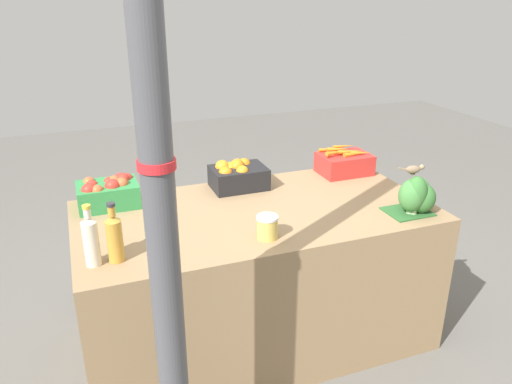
{
  "coord_description": "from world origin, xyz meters",
  "views": [
    {
      "loc": [
        -0.82,
        -2.17,
        1.83
      ],
      "look_at": [
        0.0,
        0.0,
        0.88
      ],
      "focal_mm": 35.0,
      "sensor_mm": 36.0,
      "label": 1
    }
  ],
  "objects_px": {
    "apple_crate": "(108,192)",
    "sparrow_bird": "(414,169)",
    "support_pole": "(159,197)",
    "juice_bottle_amber": "(115,237)",
    "orange_crate": "(237,175)",
    "pickle_jar": "(267,227)",
    "juice_bottle_cloudy": "(91,240)",
    "broccoli_pile": "(416,195)",
    "carrot_crate": "(344,163)"
  },
  "relations": [
    {
      "from": "apple_crate",
      "to": "sparrow_bird",
      "type": "xyz_separation_m",
      "value": [
        1.4,
        -0.63,
        0.16
      ]
    },
    {
      "from": "support_pole",
      "to": "juice_bottle_amber",
      "type": "distance_m",
      "value": 0.62
    },
    {
      "from": "orange_crate",
      "to": "pickle_jar",
      "type": "relative_size",
      "value": 2.83
    },
    {
      "from": "juice_bottle_cloudy",
      "to": "pickle_jar",
      "type": "distance_m",
      "value": 0.76
    },
    {
      "from": "sparrow_bird",
      "to": "juice_bottle_cloudy",
      "type": "bearing_deg",
      "value": -162.96
    },
    {
      "from": "orange_crate",
      "to": "pickle_jar",
      "type": "distance_m",
      "value": 0.64
    },
    {
      "from": "juice_bottle_amber",
      "to": "broccoli_pile",
      "type": "bearing_deg",
      "value": -1.39
    },
    {
      "from": "apple_crate",
      "to": "sparrow_bird",
      "type": "bearing_deg",
      "value": -24.07
    },
    {
      "from": "carrot_crate",
      "to": "sparrow_bird",
      "type": "xyz_separation_m",
      "value": [
        0.01,
        -0.63,
        0.16
      ]
    },
    {
      "from": "apple_crate",
      "to": "pickle_jar",
      "type": "height_order",
      "value": "apple_crate"
    },
    {
      "from": "broccoli_pile",
      "to": "sparrow_bird",
      "type": "distance_m",
      "value": 0.14
    },
    {
      "from": "juice_bottle_cloudy",
      "to": "sparrow_bird",
      "type": "bearing_deg",
      "value": -1.01
    },
    {
      "from": "juice_bottle_cloudy",
      "to": "juice_bottle_amber",
      "type": "bearing_deg",
      "value": 0.0
    },
    {
      "from": "juice_bottle_amber",
      "to": "pickle_jar",
      "type": "distance_m",
      "value": 0.66
    },
    {
      "from": "orange_crate",
      "to": "broccoli_pile",
      "type": "relative_size",
      "value": 1.31
    },
    {
      "from": "broccoli_pile",
      "to": "pickle_jar",
      "type": "xyz_separation_m",
      "value": [
        -0.8,
        0.0,
        -0.04
      ]
    },
    {
      "from": "carrot_crate",
      "to": "broccoli_pile",
      "type": "height_order",
      "value": "broccoli_pile"
    },
    {
      "from": "juice_bottle_cloudy",
      "to": "sparrow_bird",
      "type": "height_order",
      "value": "juice_bottle_cloudy"
    },
    {
      "from": "apple_crate",
      "to": "broccoli_pile",
      "type": "distance_m",
      "value": 1.57
    },
    {
      "from": "apple_crate",
      "to": "orange_crate",
      "type": "xyz_separation_m",
      "value": [
        0.7,
        0.0,
        -0.0
      ]
    },
    {
      "from": "support_pole",
      "to": "juice_bottle_amber",
      "type": "height_order",
      "value": "support_pole"
    },
    {
      "from": "orange_crate",
      "to": "apple_crate",
      "type": "bearing_deg",
      "value": -179.72
    },
    {
      "from": "apple_crate",
      "to": "juice_bottle_amber",
      "type": "bearing_deg",
      "value": -92.67
    },
    {
      "from": "support_pole",
      "to": "pickle_jar",
      "type": "relative_size",
      "value": 23.13
    },
    {
      "from": "juice_bottle_cloudy",
      "to": "sparrow_bird",
      "type": "xyz_separation_m",
      "value": [
        1.52,
        -0.03,
        0.12
      ]
    },
    {
      "from": "sparrow_bird",
      "to": "orange_crate",
      "type": "bearing_deg",
      "value": 156.0
    },
    {
      "from": "juice_bottle_amber",
      "to": "sparrow_bird",
      "type": "distance_m",
      "value": 1.44
    },
    {
      "from": "orange_crate",
      "to": "carrot_crate",
      "type": "height_order",
      "value": "same"
    },
    {
      "from": "carrot_crate",
      "to": "sparrow_bird",
      "type": "relative_size",
      "value": 2.3
    },
    {
      "from": "support_pole",
      "to": "sparrow_bird",
      "type": "relative_size",
      "value": 18.79
    },
    {
      "from": "carrot_crate",
      "to": "juice_bottle_cloudy",
      "type": "bearing_deg",
      "value": -158.39
    },
    {
      "from": "support_pole",
      "to": "juice_bottle_amber",
      "type": "relative_size",
      "value": 9.54
    },
    {
      "from": "pickle_jar",
      "to": "sparrow_bird",
      "type": "height_order",
      "value": "sparrow_bird"
    },
    {
      "from": "carrot_crate",
      "to": "pickle_jar",
      "type": "bearing_deg",
      "value": -140.3
    },
    {
      "from": "support_pole",
      "to": "pickle_jar",
      "type": "xyz_separation_m",
      "value": [
        0.54,
        0.46,
        -0.41
      ]
    },
    {
      "from": "orange_crate",
      "to": "juice_bottle_cloudy",
      "type": "height_order",
      "value": "juice_bottle_cloudy"
    },
    {
      "from": "juice_bottle_cloudy",
      "to": "sparrow_bird",
      "type": "distance_m",
      "value": 1.53
    },
    {
      "from": "juice_bottle_cloudy",
      "to": "pickle_jar",
      "type": "relative_size",
      "value": 2.47
    },
    {
      "from": "support_pole",
      "to": "carrot_crate",
      "type": "height_order",
      "value": "support_pole"
    },
    {
      "from": "broccoli_pile",
      "to": "pickle_jar",
      "type": "bearing_deg",
      "value": 179.68
    },
    {
      "from": "support_pole",
      "to": "orange_crate",
      "type": "relative_size",
      "value": 8.18
    },
    {
      "from": "apple_crate",
      "to": "carrot_crate",
      "type": "relative_size",
      "value": 1.0
    },
    {
      "from": "orange_crate",
      "to": "juice_bottle_cloudy",
      "type": "relative_size",
      "value": 1.15
    },
    {
      "from": "apple_crate",
      "to": "orange_crate",
      "type": "bearing_deg",
      "value": 0.28
    },
    {
      "from": "support_pole",
      "to": "carrot_crate",
      "type": "bearing_deg",
      "value": 40.02
    },
    {
      "from": "juice_bottle_amber",
      "to": "support_pole",
      "type": "bearing_deg",
      "value": -76.71
    },
    {
      "from": "orange_crate",
      "to": "sparrow_bird",
      "type": "height_order",
      "value": "sparrow_bird"
    },
    {
      "from": "support_pole",
      "to": "sparrow_bird",
      "type": "xyz_separation_m",
      "value": [
        1.32,
        0.47,
        -0.23
      ]
    },
    {
      "from": "juice_bottle_cloudy",
      "to": "pickle_jar",
      "type": "bearing_deg",
      "value": -2.36
    },
    {
      "from": "support_pole",
      "to": "broccoli_pile",
      "type": "xyz_separation_m",
      "value": [
        1.34,
        0.46,
        -0.37
      ]
    }
  ]
}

